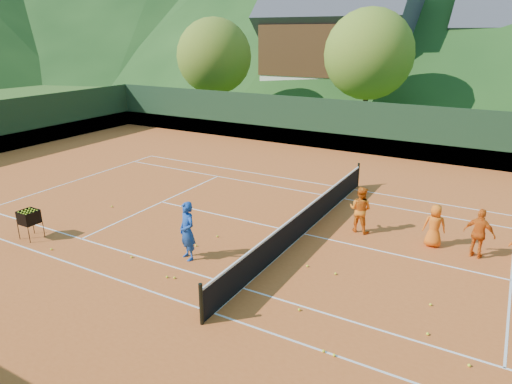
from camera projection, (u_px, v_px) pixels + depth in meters
The scene contains 30 objects.
ground at pixel (304, 234), 15.88m from camera, with size 400.00×400.00×0.00m, color #2C4D18.
clay_court at pixel (304, 234), 15.87m from camera, with size 40.00×24.00×0.02m, color #B9511E.
coach at pixel (187, 231), 13.83m from camera, with size 0.68×0.44×1.85m, color #18429C.
student_a at pixel (360, 209), 15.82m from camera, with size 0.80×0.62×1.64m, color orange.
student_b at pixel (479, 234), 13.97m from camera, with size 0.93×0.39×1.59m, color #DB5E13.
student_c at pixel (434, 226), 14.74m from camera, with size 0.70×0.46×1.43m, color orange.
tennis_ball_2 at pixel (335, 274), 13.17m from camera, with size 0.07×0.07×0.07m, color #DFF028.
tennis_ball_3 at pixel (430, 305), 11.67m from camera, with size 0.07×0.07×0.07m, color #DFF028.
tennis_ball_4 at pixel (469, 365), 9.54m from camera, with size 0.07×0.07×0.07m, color #DFF028.
tennis_ball_5 at pixel (217, 236), 15.60m from camera, with size 0.07×0.07×0.07m, color #DFF028.
tennis_ball_6 at pixel (112, 206), 18.28m from camera, with size 0.07×0.07×0.07m, color #DFF028.
tennis_ball_7 at pixel (334, 355), 9.84m from camera, with size 0.07×0.07×0.07m, color #DFF028.
tennis_ball_9 at pixel (167, 277), 13.00m from camera, with size 0.07×0.07×0.07m, color #DFF028.
tennis_ball_10 at pixel (174, 278), 12.96m from camera, with size 0.07×0.07×0.07m, color #DFF028.
tennis_ball_11 at pixel (243, 263), 13.76m from camera, with size 0.07×0.07×0.07m, color #DFF028.
tennis_ball_13 at pixel (307, 266), 13.61m from camera, with size 0.07×0.07×0.07m, color #DFF028.
tennis_ball_15 at pixel (196, 246), 14.92m from camera, with size 0.07×0.07×0.07m, color #DFF028.
tennis_ball_16 at pixel (51, 249), 14.67m from camera, with size 0.07×0.07×0.07m, color #DFF028.
tennis_ball_17 at pixel (428, 334), 10.53m from camera, with size 0.07×0.07×0.07m, color #DFF028.
tennis_ball_18 at pixel (324, 351), 9.96m from camera, with size 0.07×0.07×0.07m, color #DFF028.
tennis_ball_19 at pixel (299, 310), 11.46m from camera, with size 0.07×0.07×0.07m, color #DFF028.
tennis_ball_20 at pixel (132, 257), 14.15m from camera, with size 0.07×0.07×0.07m, color #DFF028.
tennis_ball_21 at pixel (225, 279), 12.86m from camera, with size 0.07×0.07×0.07m, color #DFF028.
court_lines at pixel (304, 234), 15.87m from camera, with size 23.83×11.03×0.00m.
tennis_net at pixel (304, 221), 15.70m from camera, with size 0.10×12.07×1.10m.
perimeter_fence at pixel (305, 200), 15.46m from camera, with size 40.40×24.24×3.00m.
ball_hopper at pixel (29, 218), 15.31m from camera, with size 0.57×0.57×1.00m.
chalet_left at pixel (338, 44), 43.30m from camera, with size 13.80×9.93×12.92m.
tree_a at pixel (214, 56), 36.51m from camera, with size 6.00×6.00×7.88m.
tree_b at pixel (369, 54), 32.44m from camera, with size 6.40×6.40×8.40m.
Camera 1 is at (5.72, -13.43, 6.63)m, focal length 32.00 mm.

